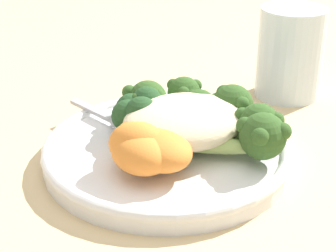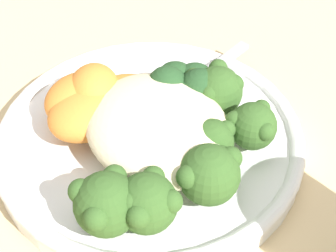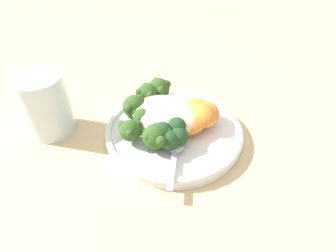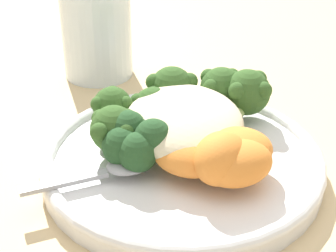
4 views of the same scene
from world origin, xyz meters
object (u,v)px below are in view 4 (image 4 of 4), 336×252
at_px(plate, 182,162).
at_px(kale_tuft, 138,141).
at_px(sweet_potato_chunk_2, 232,151).
at_px(broccoli_stalk_3, 173,106).
at_px(sweet_potato_chunk_1, 236,163).
at_px(water_glass, 97,30).
at_px(broccoli_stalk_4, 161,115).
at_px(quinoa_mound, 184,121).
at_px(broccoli_stalk_1, 218,96).
at_px(broccoli_stalk_0, 241,99).
at_px(broccoli_stalk_6, 164,136).
at_px(broccoli_stalk_5, 129,115).
at_px(broccoli_stalk_7, 123,134).
at_px(sweet_potato_chunk_0, 220,158).
at_px(sweet_potato_chunk_3, 188,154).
at_px(spoon, 116,168).
at_px(broccoli_stalk_2, 174,94).

distance_m(plate, kale_tuft, 0.05).
bearing_deg(sweet_potato_chunk_2, broccoli_stalk_3, -152.27).
xyz_separation_m(sweet_potato_chunk_1, water_glass, (-0.25, -0.12, 0.02)).
height_order(broccoli_stalk_4, kale_tuft, kale_tuft).
bearing_deg(quinoa_mound, broccoli_stalk_1, 142.20).
bearing_deg(broccoli_stalk_0, broccoli_stalk_6, 159.07).
bearing_deg(broccoli_stalk_5, sweet_potato_chunk_1, 175.02).
relative_size(broccoli_stalk_0, broccoli_stalk_6, 1.38).
xyz_separation_m(plate, broccoli_stalk_6, (-0.01, -0.02, 0.02)).
height_order(plate, broccoli_stalk_6, broccoli_stalk_6).
height_order(broccoli_stalk_5, water_glass, water_glass).
relative_size(quinoa_mound, water_glass, 1.10).
bearing_deg(broccoli_stalk_3, quinoa_mound, 176.22).
distance_m(broccoli_stalk_0, broccoli_stalk_7, 0.12).
xyz_separation_m(plate, broccoli_stalk_5, (-0.04, -0.05, 0.03)).
bearing_deg(sweet_potato_chunk_0, broccoli_stalk_7, -119.08).
xyz_separation_m(quinoa_mound, broccoli_stalk_6, (0.01, -0.02, -0.01)).
bearing_deg(broccoli_stalk_4, broccoli_stalk_3, -64.82).
xyz_separation_m(broccoli_stalk_3, sweet_potato_chunk_3, (0.08, 0.01, 0.00)).
bearing_deg(quinoa_mound, sweet_potato_chunk_0, 21.91).
relative_size(plate, broccoli_stalk_1, 2.10).
bearing_deg(kale_tuft, sweet_potato_chunk_3, 68.88).
bearing_deg(water_glass, spoon, 6.68).
bearing_deg(plate, sweet_potato_chunk_3, 4.43).
bearing_deg(plate, broccoli_stalk_5, -129.87).
relative_size(sweet_potato_chunk_0, sweet_potato_chunk_3, 0.84).
xyz_separation_m(broccoli_stalk_6, sweet_potato_chunk_2, (0.03, 0.05, 0.00)).
bearing_deg(plate, spoon, -63.15).
height_order(broccoli_stalk_3, broccoli_stalk_7, broccoli_stalk_7).
xyz_separation_m(broccoli_stalk_1, broccoli_stalk_6, (0.06, -0.05, -0.01)).
height_order(broccoli_stalk_2, broccoli_stalk_7, broccoli_stalk_2).
height_order(kale_tuft, spoon, kale_tuft).
height_order(broccoli_stalk_2, sweet_potato_chunk_2, broccoli_stalk_2).
bearing_deg(broccoli_stalk_5, plate, 179.61).
distance_m(plate, broccoli_stalk_1, 0.08).
relative_size(quinoa_mound, sweet_potato_chunk_0, 2.37).
bearing_deg(broccoli_stalk_3, broccoli_stalk_7, 126.08).
bearing_deg(broccoli_stalk_4, broccoli_stalk_2, -53.41).
xyz_separation_m(broccoli_stalk_3, broccoli_stalk_7, (0.05, -0.04, 0.00)).
bearing_deg(kale_tuft, plate, 106.69).
height_order(sweet_potato_chunk_0, spoon, sweet_potato_chunk_0).
height_order(broccoli_stalk_1, broccoli_stalk_6, broccoli_stalk_1).
distance_m(broccoli_stalk_1, broccoli_stalk_3, 0.04).
relative_size(broccoli_stalk_3, sweet_potato_chunk_2, 1.75).
bearing_deg(broccoli_stalk_4, plate, 172.53).
distance_m(broccoli_stalk_5, sweet_potato_chunk_2, 0.10).
height_order(broccoli_stalk_4, water_glass, water_glass).
bearing_deg(quinoa_mound, water_glass, -155.76).
bearing_deg(sweet_potato_chunk_3, broccoli_stalk_2, -176.79).
bearing_deg(quinoa_mound, broccoli_stalk_0, 123.61).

